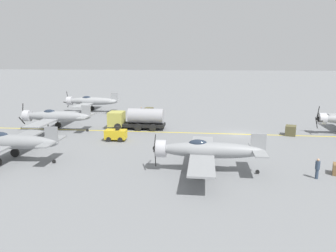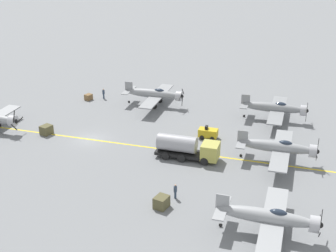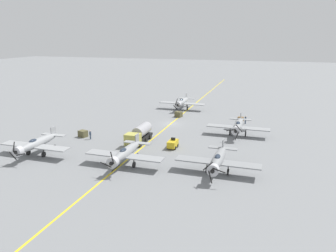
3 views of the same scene
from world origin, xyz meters
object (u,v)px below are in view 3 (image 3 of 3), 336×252
at_px(airplane_far_center, 125,153).
at_px(airplane_near_center, 182,102).
at_px(airplane_mid_left, 238,126).
at_px(airplane_far_left, 218,159).
at_px(tow_tractor, 173,144).
at_px(supply_crate_by_tanker, 179,114).
at_px(supply_crate_mid_lane, 241,119).
at_px(airplane_far_right, 36,144).
at_px(ground_crew_walking, 90,134).
at_px(ground_crew_inspecting, 245,120).
at_px(fuel_tanker, 139,134).
at_px(supply_crate_outboard, 83,134).

bearing_deg(airplane_far_center, airplane_near_center, -84.85).
xyz_separation_m(airplane_near_center, airplane_mid_left, (-16.64, 19.40, -0.00)).
height_order(airplane_mid_left, airplane_far_left, same).
relative_size(tow_tractor, supply_crate_by_tanker, 1.68).
xyz_separation_m(airplane_near_center, supply_crate_mid_lane, (-16.01, 7.77, -1.53)).
xyz_separation_m(airplane_far_right, ground_crew_walking, (-3.73, -10.25, -1.08)).
height_order(airplane_far_right, airplane_far_left, airplane_far_right).
xyz_separation_m(tow_tractor, ground_crew_inspecting, (-10.57, -20.42, 0.18)).
bearing_deg(supply_crate_mid_lane, airplane_mid_left, 93.10).
relative_size(airplane_far_left, fuel_tanker, 1.50).
bearing_deg(ground_crew_inspecting, supply_crate_outboard, 33.97).
height_order(fuel_tanker, supply_crate_by_tanker, fuel_tanker).
bearing_deg(tow_tractor, airplane_mid_left, -132.07).
bearing_deg(fuel_tanker, airplane_far_left, 149.56).
xyz_separation_m(tow_tractor, supply_crate_by_tanker, (5.29, -22.09, -0.15)).
bearing_deg(supply_crate_outboard, airplane_far_left, 161.71).
height_order(fuel_tanker, supply_crate_outboard, fuel_tanker).
bearing_deg(tow_tractor, supply_crate_by_tanker, -76.53).
bearing_deg(ground_crew_walking, supply_crate_mid_lane, -138.49).
xyz_separation_m(tow_tractor, supply_crate_mid_lane, (-9.33, -22.66, -0.31)).
height_order(airplane_far_right, ground_crew_walking, airplane_far_right).
bearing_deg(ground_crew_inspecting, supply_crate_by_tanker, -6.02).
bearing_deg(ground_crew_inspecting, ground_crew_walking, 37.26).
height_order(ground_crew_walking, ground_crew_inspecting, ground_crew_inspecting).
relative_size(airplane_mid_left, airplane_far_left, 1.00).
height_order(ground_crew_inspecting, supply_crate_by_tanker, ground_crew_inspecting).
bearing_deg(airplane_far_left, supply_crate_outboard, -18.98).
relative_size(airplane_near_center, airplane_far_right, 1.00).
bearing_deg(fuel_tanker, airplane_far_center, 102.23).
bearing_deg(airplane_near_center, ground_crew_walking, 75.63).
xyz_separation_m(airplane_mid_left, supply_crate_mid_lane, (0.63, -11.63, -1.53)).
relative_size(airplane_far_center, ground_crew_inspecting, 6.74).
bearing_deg(airplane_far_left, airplane_far_right, 3.24).
height_order(airplane_near_center, supply_crate_outboard, airplane_near_center).
bearing_deg(fuel_tanker, airplane_near_center, -90.15).
bearing_deg(airplane_near_center, ground_crew_inspecting, 152.95).
bearing_deg(supply_crate_mid_lane, fuel_tanker, 53.17).
bearing_deg(supply_crate_outboard, airplane_near_center, -111.62).
relative_size(fuel_tanker, ground_crew_walking, 4.69).
height_order(airplane_far_left, tow_tractor, airplane_far_left).
bearing_deg(supply_crate_mid_lane, airplane_far_right, 48.29).
distance_m(tow_tractor, ground_crew_walking, 16.25).
xyz_separation_m(airplane_far_left, supply_crate_outboard, (27.60, -9.12, -1.38)).
distance_m(airplane_far_left, ground_crew_inspecting, 28.68).
xyz_separation_m(ground_crew_inspecting, supply_crate_by_tanker, (15.86, -1.67, -0.33)).
bearing_deg(airplane_far_right, airplane_near_center, -114.78).
xyz_separation_m(airplane_far_right, fuel_tanker, (-13.21, -11.40, -0.50)).
distance_m(airplane_far_left, ground_crew_walking, 26.79).
height_order(tow_tractor, supply_crate_outboard, tow_tractor).
bearing_deg(airplane_near_center, fuel_tanker, 92.93).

